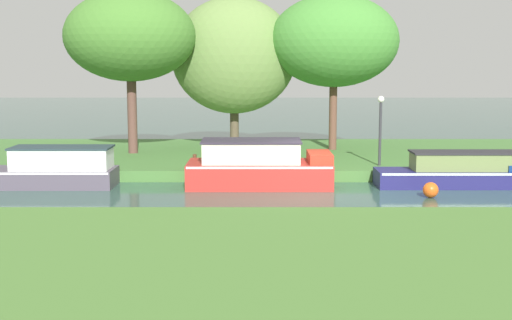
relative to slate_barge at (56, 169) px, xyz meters
name	(u,v)px	position (x,y,z in m)	size (l,w,h in m)	color
ground_plane	(322,193)	(8.87, -1.20, -0.58)	(120.00, 120.00, 0.00)	#305146
riverbank_far	(306,157)	(8.87, 5.80, -0.38)	(72.00, 10.00, 0.40)	#467536
riverbank_near	(368,273)	(8.87, -10.20, -0.38)	(72.00, 10.00, 0.40)	#4B7733
slate_barge	(56,169)	(0.00, 0.00, 0.00)	(4.31, 1.68, 1.36)	#4E4655
red_narrowboat	(259,166)	(6.86, 0.00, 0.10)	(4.82, 2.11, 1.58)	#B22B26
navy_cruiser	(464,171)	(13.75, 0.00, -0.07)	(5.42, 1.44, 1.19)	navy
willow_tree_left	(130,37)	(1.62, 5.50, 4.61)	(5.37, 4.49, 6.65)	brown
willow_tree_centre	(234,56)	(5.79, 7.48, 3.85)	(5.48, 3.82, 6.58)	brown
willow_tree_right	(335,41)	(10.09, 6.73, 4.46)	(5.51, 4.38, 6.61)	brown
lamp_post	(381,121)	(11.29, 2.06, 1.44)	(0.24, 0.24, 2.54)	#333338
mooring_post_near	(299,160)	(8.29, 1.37, 0.12)	(0.12, 0.12, 0.62)	brown
mooring_post_far	(195,161)	(4.58, 1.37, 0.07)	(0.14, 0.14, 0.51)	#55321E
channel_buoy	(431,190)	(12.16, -1.93, -0.34)	(0.48, 0.48, 0.48)	#E55919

